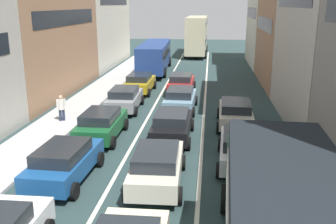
# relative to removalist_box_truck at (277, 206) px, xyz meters

# --- Properties ---
(sidewalk_left) EXTENTS (2.60, 64.00, 0.14)m
(sidewalk_left) POSITION_rel_removalist_box_truck_xyz_m (-10.39, 17.40, -1.90)
(sidewalk_left) COLOR #B1B1B1
(sidewalk_left) RESTS_ON ground
(lane_stripe_left) EXTENTS (0.16, 60.00, 0.01)m
(lane_stripe_left) POSITION_rel_removalist_box_truck_xyz_m (-5.39, 17.40, -1.97)
(lane_stripe_left) COLOR silver
(lane_stripe_left) RESTS_ON ground
(lane_stripe_right) EXTENTS (0.16, 60.00, 0.01)m
(lane_stripe_right) POSITION_rel_removalist_box_truck_xyz_m (-1.99, 17.40, -1.97)
(lane_stripe_right) COLOR silver
(lane_stripe_right) RESTS_ON ground
(building_row_left) EXTENTS (7.20, 43.90, 13.28)m
(building_row_left) POSITION_rel_removalist_box_truck_xyz_m (-15.69, 21.34, 3.66)
(building_row_left) COLOR #B2ADA3
(building_row_left) RESTS_ON ground
(building_row_right) EXTENTS (7.20, 43.90, 13.18)m
(building_row_right) POSITION_rel_removalist_box_truck_xyz_m (6.20, 18.40, 3.84)
(building_row_right) COLOR beige
(building_row_right) RESTS_ON ground
(removalist_box_truck) EXTENTS (2.95, 7.79, 3.58)m
(removalist_box_truck) POSITION_rel_removalist_box_truck_xyz_m (0.00, 0.00, 0.00)
(removalist_box_truck) COLOR #1E5933
(removalist_box_truck) RESTS_ON ground
(sedan_centre_lane_second) EXTENTS (2.16, 4.35, 1.49)m
(sedan_centre_lane_second) POSITION_rel_removalist_box_truck_xyz_m (-3.61, 4.73, -1.18)
(sedan_centre_lane_second) COLOR beige
(sedan_centre_lane_second) RESTS_ON ground
(wagon_left_lane_second) EXTENTS (2.19, 4.36, 1.49)m
(wagon_left_lane_second) POSITION_rel_removalist_box_truck_xyz_m (-7.25, 4.73, -1.18)
(wagon_left_lane_second) COLOR #194C8C
(wagon_left_lane_second) RESTS_ON ground
(hatchback_centre_lane_third) EXTENTS (2.09, 4.32, 1.49)m
(hatchback_centre_lane_third) POSITION_rel_removalist_box_truck_xyz_m (-3.54, 9.93, -1.18)
(hatchback_centre_lane_third) COLOR black
(hatchback_centre_lane_third) RESTS_ON ground
(sedan_left_lane_third) EXTENTS (2.07, 4.31, 1.49)m
(sedan_left_lane_third) POSITION_rel_removalist_box_truck_xyz_m (-7.16, 9.68, -1.18)
(sedan_left_lane_third) COLOR #19592D
(sedan_left_lane_third) RESTS_ON ground
(coupe_centre_lane_fourth) EXTENTS (2.14, 4.34, 1.49)m
(coupe_centre_lane_fourth) POSITION_rel_removalist_box_truck_xyz_m (-3.55, 15.48, -1.18)
(coupe_centre_lane_fourth) COLOR #759EB7
(coupe_centre_lane_fourth) RESTS_ON ground
(sedan_left_lane_fourth) EXTENTS (2.16, 4.35, 1.49)m
(sedan_left_lane_fourth) POSITION_rel_removalist_box_truck_xyz_m (-7.16, 15.19, -1.18)
(sedan_left_lane_fourth) COLOR gray
(sedan_left_lane_fourth) RESTS_ON ground
(sedan_centre_lane_fifth) EXTENTS (2.11, 4.32, 1.49)m
(sedan_centre_lane_fifth) POSITION_rel_removalist_box_truck_xyz_m (-3.88, 20.65, -1.18)
(sedan_centre_lane_fifth) COLOR #A51E1E
(sedan_centre_lane_fifth) RESTS_ON ground
(sedan_left_lane_fifth) EXTENTS (2.11, 4.33, 1.49)m
(sedan_left_lane_fifth) POSITION_rel_removalist_box_truck_xyz_m (-7.10, 20.40, -1.18)
(sedan_left_lane_fifth) COLOR #B29319
(sedan_left_lane_fifth) RESTS_ON ground
(sedan_right_lane_behind_truck) EXTENTS (2.21, 4.37, 1.49)m
(sedan_right_lane_behind_truck) POSITION_rel_removalist_box_truck_xyz_m (-0.26, 7.00, -1.18)
(sedan_right_lane_behind_truck) COLOR silver
(sedan_right_lane_behind_truck) RESTS_ON ground
(wagon_right_lane_far) EXTENTS (2.16, 4.35, 1.49)m
(wagon_right_lane_far) POSITION_rel_removalist_box_truck_xyz_m (-0.20, 12.49, -1.18)
(wagon_right_lane_far) COLOR beige
(wagon_right_lane_far) RESTS_ON ground
(bus_mid_queue_primary) EXTENTS (3.10, 10.59, 2.90)m
(bus_mid_queue_primary) POSITION_rel_removalist_box_truck_xyz_m (-7.28, 29.85, -0.21)
(bus_mid_queue_primary) COLOR navy
(bus_mid_queue_primary) RESTS_ON ground
(bus_far_queue_secondary) EXTENTS (2.88, 10.52, 5.06)m
(bus_far_queue_secondary) POSITION_rel_removalist_box_truck_xyz_m (-3.56, 43.49, 0.86)
(bus_far_queue_secondary) COLOR #BFB793
(bus_far_queue_secondary) RESTS_ON ground
(pedestrian_near_kerb) EXTENTS (0.50, 0.34, 1.66)m
(pedestrian_near_kerb) POSITION_rel_removalist_box_truck_xyz_m (-10.19, 12.05, -1.03)
(pedestrian_near_kerb) COLOR #262D47
(pedestrian_near_kerb) RESTS_ON ground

